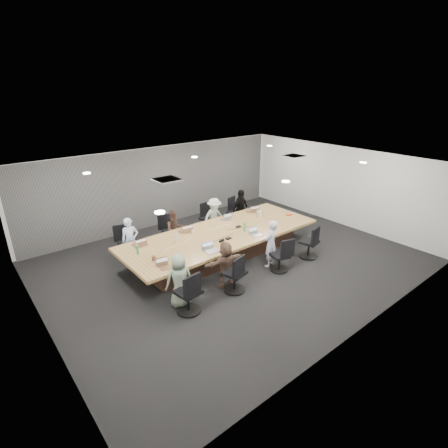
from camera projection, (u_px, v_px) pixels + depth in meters
floor at (233, 261)px, 10.16m from camera, size 10.00×8.00×0.00m
ceiling at (234, 166)px, 9.11m from camera, size 10.00×8.00×0.00m
wall_back at (161, 186)px, 12.52m from camera, size 10.00×0.00×2.80m
wall_front at (367, 273)px, 6.76m from camera, size 10.00×0.00×2.80m
wall_left at (36, 274)px, 6.72m from camera, size 0.00×8.00×2.80m
wall_right at (339, 185)px, 12.56m from camera, size 0.00×8.00×2.80m
curtain at (162, 186)px, 12.46m from camera, size 9.80×0.04×2.80m
conference_table at (222, 243)px, 10.37m from camera, size 6.00×2.20×0.74m
chair_0 at (126, 245)px, 10.28m from camera, size 0.60×0.60×0.75m
chair_1 at (169, 233)px, 11.15m from camera, size 0.60×0.60×0.72m
chair_2 at (208, 221)px, 12.03m from camera, size 0.65×0.65×0.83m
chair_3 at (234, 214)px, 12.73m from camera, size 0.62×0.62×0.75m
chair_4 at (188, 295)px, 7.77m from camera, size 0.66×0.66×0.87m
chair_5 at (235, 276)px, 8.58m from camera, size 0.69×0.69×0.84m
chair_6 at (280, 258)px, 9.54m from camera, size 0.63×0.63×0.76m
chair_7 at (309, 244)px, 10.27m from camera, size 0.66×0.66×0.83m
person_0 at (130, 240)px, 9.92m from camera, size 0.55×0.43×1.33m
laptop_0 at (139, 244)px, 9.50m from camera, size 0.37×0.26×0.02m
person_1 at (175, 229)px, 10.80m from camera, size 0.69×0.59×1.23m
laptop_1 at (184, 231)px, 10.36m from camera, size 0.37×0.28×0.02m
person_2 at (214, 217)px, 11.69m from camera, size 0.86×0.52×1.31m
laptop_2 at (225, 219)px, 11.26m from camera, size 0.30×0.22×0.02m
person_3 at (240, 209)px, 12.36m from camera, size 0.87×0.52×1.38m
laptop_3 at (251, 211)px, 11.94m from camera, size 0.38×0.30×0.02m
person_4 at (179, 280)px, 7.94m from camera, size 0.72×0.55×1.31m
laptop_4 at (167, 267)px, 8.30m from camera, size 0.36×0.28×0.02m
person_5 at (226, 264)px, 8.76m from camera, size 1.14×0.43×1.20m
laptop_5 at (212, 251)px, 9.10m from camera, size 0.38×0.29×0.02m
person_6 at (271, 244)px, 9.68m from camera, size 0.56×0.44×1.37m
laptop_6 at (257, 235)px, 10.05m from camera, size 0.33×0.25×0.02m
bottle_green_left at (138, 250)px, 8.92m from camera, size 0.08×0.08×0.24m
bottle_green_right at (245, 227)px, 10.31m from camera, size 0.09×0.09×0.27m
bottle_clear at (176, 238)px, 9.61m from camera, size 0.09×0.09×0.22m
cup_white_far at (193, 232)px, 10.17m from camera, size 0.09×0.09×0.10m
cup_white_near at (261, 215)px, 11.45m from camera, size 0.09×0.09×0.10m
mug_brown at (154, 258)px, 8.62m from camera, size 0.12×0.12×0.12m
mic_left at (228, 238)px, 9.84m from camera, size 0.18×0.14×0.03m
mic_right at (238, 227)px, 10.65m from camera, size 0.15×0.10×0.03m
stapler at (222, 241)px, 9.65m from camera, size 0.18×0.07×0.07m
canvas_bag at (259, 213)px, 11.56m from camera, size 0.32×0.29×0.15m
snack_packet at (289, 215)px, 11.61m from camera, size 0.18×0.13×0.04m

